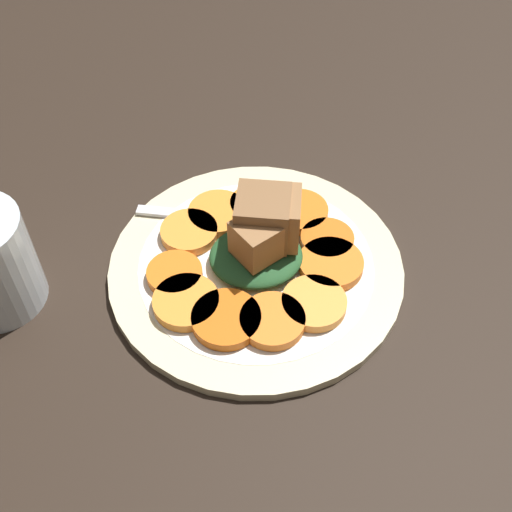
% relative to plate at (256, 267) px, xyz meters
% --- Properties ---
extents(table_slab, '(1.20, 1.20, 0.02)m').
position_rel_plate_xyz_m(table_slab, '(0.00, 0.00, -0.02)').
color(table_slab, black).
rests_on(table_slab, ground).
extents(plate, '(0.27, 0.27, 0.01)m').
position_rel_plate_xyz_m(plate, '(0.00, 0.00, 0.00)').
color(plate, beige).
rests_on(plate, table_slab).
extents(carrot_slice_0, '(0.05, 0.05, 0.01)m').
position_rel_plate_xyz_m(carrot_slice_0, '(-0.01, -0.07, 0.01)').
color(carrot_slice_0, orange).
rests_on(carrot_slice_0, plate).
extents(carrot_slice_1, '(0.06, 0.06, 0.01)m').
position_rel_plate_xyz_m(carrot_slice_1, '(0.03, -0.06, 0.01)').
color(carrot_slice_1, orange).
rests_on(carrot_slice_1, plate).
extents(carrot_slice_2, '(0.06, 0.06, 0.01)m').
position_rel_plate_xyz_m(carrot_slice_2, '(0.06, -0.04, 0.01)').
color(carrot_slice_2, orange).
rests_on(carrot_slice_2, plate).
extents(carrot_slice_3, '(0.05, 0.05, 0.01)m').
position_rel_plate_xyz_m(carrot_slice_3, '(0.08, 0.01, 0.01)').
color(carrot_slice_3, orange).
rests_on(carrot_slice_3, plate).
extents(carrot_slice_4, '(0.06, 0.06, 0.01)m').
position_rel_plate_xyz_m(carrot_slice_4, '(0.07, 0.04, 0.01)').
color(carrot_slice_4, orange).
rests_on(carrot_slice_4, plate).
extents(carrot_slice_5, '(0.06, 0.06, 0.01)m').
position_rel_plate_xyz_m(carrot_slice_5, '(0.03, 0.06, 0.01)').
color(carrot_slice_5, '#D55F13').
rests_on(carrot_slice_5, plate).
extents(carrot_slice_6, '(0.06, 0.06, 0.01)m').
position_rel_plate_xyz_m(carrot_slice_6, '(-0.01, 0.07, 0.01)').
color(carrot_slice_6, orange).
rests_on(carrot_slice_6, plate).
extents(carrot_slice_7, '(0.06, 0.06, 0.01)m').
position_rel_plate_xyz_m(carrot_slice_7, '(-0.05, 0.06, 0.01)').
color(carrot_slice_7, '#F9953A').
rests_on(carrot_slice_7, plate).
extents(carrot_slice_8, '(0.06, 0.06, 0.01)m').
position_rel_plate_xyz_m(carrot_slice_8, '(-0.07, 0.01, 0.01)').
color(carrot_slice_8, orange).
rests_on(carrot_slice_8, plate).
extents(carrot_slice_9, '(0.05, 0.05, 0.01)m').
position_rel_plate_xyz_m(carrot_slice_9, '(-0.07, -0.02, 0.01)').
color(carrot_slice_9, orange).
rests_on(carrot_slice_9, plate).
extents(carrot_slice_10, '(0.06, 0.06, 0.01)m').
position_rel_plate_xyz_m(carrot_slice_10, '(-0.05, -0.06, 0.01)').
color(carrot_slice_10, orange).
rests_on(carrot_slice_10, plate).
extents(center_pile, '(0.09, 0.08, 0.07)m').
position_rel_plate_xyz_m(center_pile, '(-0.01, -0.01, 0.04)').
color(center_pile, '#235128').
rests_on(center_pile, plate).
extents(fork, '(0.20, 0.06, 0.00)m').
position_rel_plate_xyz_m(fork, '(0.01, -0.06, 0.01)').
color(fork, silver).
rests_on(fork, plate).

